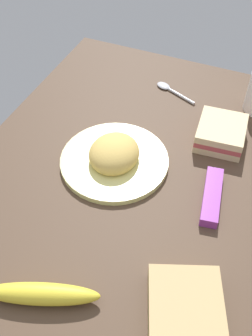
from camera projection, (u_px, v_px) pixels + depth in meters
tabletop at (126, 182)px, 78.64cm from camera, size 90.00×64.00×2.00cm
plate_of_food at (114, 157)px, 79.47cm from camera, size 21.96×21.96×5.96cm
sandwich_main at (185, 309)px, 57.90cm from camera, size 15.03×14.34×4.40cm
sandwich_side at (221, 133)px, 83.49cm from camera, size 11.54×10.56×4.40cm
banana at (41, 294)px, 59.96cm from camera, size 9.55×18.17×3.46cm
spoon at (170, 89)px, 96.82cm from camera, size 5.93×11.25×0.80cm
snack_bar at (212, 196)px, 73.60cm from camera, size 13.35×5.13×2.00cm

